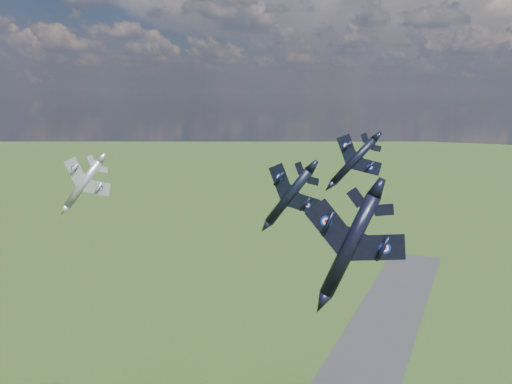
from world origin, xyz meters
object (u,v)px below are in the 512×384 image
at_px(jet_right_navy, 350,246).
at_px(jet_left_silver, 83,184).
at_px(jet_lead_navy, 289,197).
at_px(jet_high_navy, 353,161).

distance_m(jet_right_navy, jet_left_silver, 54.86).
bearing_deg(jet_lead_navy, jet_left_silver, -161.76).
xyz_separation_m(jet_lead_navy, jet_high_navy, (9.11, 4.79, 5.68)).
xyz_separation_m(jet_right_navy, jet_high_navy, (-7.05, 28.85, 4.91)).
distance_m(jet_lead_navy, jet_left_silver, 36.93).
height_order(jet_lead_navy, jet_left_silver, jet_left_silver).
distance_m(jet_lead_navy, jet_high_navy, 11.76).
distance_m(jet_lead_navy, jet_right_navy, 28.99).
height_order(jet_high_navy, jet_left_silver, jet_high_navy).
height_order(jet_lead_navy, jet_right_navy, jet_lead_navy).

